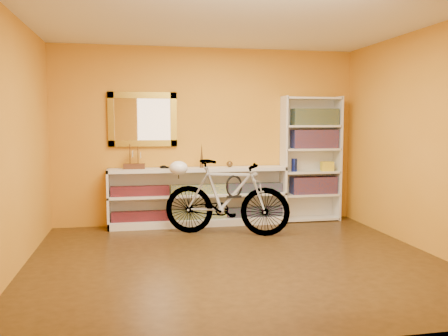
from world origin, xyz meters
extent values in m
cube|color=#32200D|center=(0.00, 0.00, -0.01)|extent=(4.50, 4.00, 0.01)
cube|color=silver|center=(0.00, 0.00, 2.60)|extent=(4.50, 4.00, 0.01)
cube|color=orange|center=(0.00, 2.00, 1.30)|extent=(4.50, 0.01, 2.60)
cube|color=orange|center=(-2.25, 0.00, 1.30)|extent=(0.01, 4.00, 2.60)
cube|color=orange|center=(2.25, 0.00, 1.30)|extent=(0.01, 4.00, 2.60)
cube|color=olive|center=(-0.95, 1.97, 1.55)|extent=(0.98, 0.06, 0.78)
cube|color=silver|center=(0.90, 1.99, 0.25)|extent=(0.09, 0.02, 0.09)
cube|color=black|center=(-0.16, 1.79, 0.17)|extent=(2.50, 0.13, 0.14)
cube|color=navy|center=(-0.16, 1.79, 0.54)|extent=(2.50, 0.13, 0.14)
imported|color=black|center=(-0.66, 1.81, 0.85)|extent=(0.00, 0.01, 0.00)
cone|color=brown|center=(-0.12, 1.81, 1.03)|extent=(0.06, 0.06, 0.35)
sphere|color=brown|center=(0.30, 1.81, 0.90)|extent=(0.09, 0.09, 0.09)
cube|color=maroon|center=(1.62, 1.84, 0.55)|extent=(0.70, 0.22, 0.26)
cube|color=maroon|center=(1.62, 1.84, 1.25)|extent=(0.70, 0.22, 0.28)
cube|color=navy|center=(1.62, 1.84, 1.59)|extent=(0.70, 0.22, 0.25)
cylinder|color=#16269C|center=(1.30, 1.82, 0.86)|extent=(0.09, 0.09, 0.20)
cube|color=maroon|center=(1.37, 1.87, 1.56)|extent=(0.18, 0.18, 0.18)
cube|color=yellow|center=(1.82, 1.80, 0.84)|extent=(0.20, 0.14, 0.14)
imported|color=silver|center=(0.12, 1.17, 0.51)|extent=(1.03, 1.77, 1.01)
ellipsoid|color=white|center=(-0.49, 1.40, 0.89)|extent=(0.25, 0.24, 0.19)
torus|color=black|center=(0.22, 1.13, 0.66)|extent=(0.22, 0.02, 0.22)
camera|label=1|loc=(-1.07, -4.86, 1.50)|focal=37.31mm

